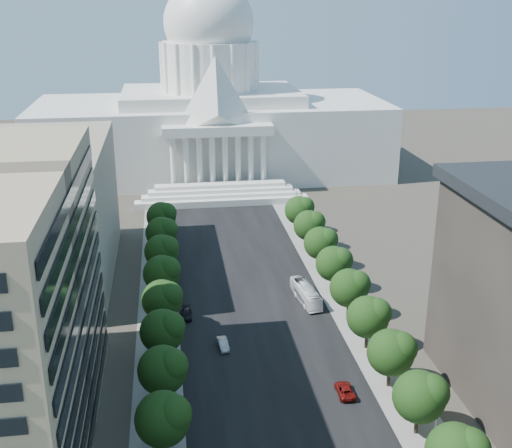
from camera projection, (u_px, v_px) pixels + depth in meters
name	position (u px, v px, depth m)	size (l,w,h in m)	color
road_asphalt	(246.00, 283.00, 140.74)	(30.00, 260.00, 0.01)	black
sidewalk_left	(158.00, 289.00, 138.23)	(8.00, 260.00, 0.02)	gray
sidewalk_right	(330.00, 278.00, 143.25)	(8.00, 260.00, 0.02)	gray
capitol	(211.00, 116.00, 222.40)	(120.00, 56.00, 73.00)	white
office_block_left_far	(20.00, 214.00, 138.65)	(38.00, 52.00, 30.00)	gray
tree_l_c	(165.00, 418.00, 85.73)	(7.79, 7.60, 9.97)	#33261C
tree_l_d	(165.00, 369.00, 96.91)	(7.79, 7.60, 9.97)	#33261C
tree_l_e	(164.00, 330.00, 108.09)	(7.79, 7.60, 9.97)	#33261C
tree_l_f	(164.00, 299.00, 119.27)	(7.79, 7.60, 9.97)	#33261C
tree_l_g	(163.00, 272.00, 130.46)	(7.79, 7.60, 9.97)	#33261C
tree_l_h	(163.00, 251.00, 141.64)	(7.79, 7.60, 9.97)	#33261C
tree_l_i	(163.00, 232.00, 152.82)	(7.79, 7.60, 9.97)	#33261C
tree_l_j	(163.00, 216.00, 164.00)	(7.79, 7.60, 9.97)	#33261C
tree_r_c	(422.00, 395.00, 90.48)	(7.79, 7.60, 9.97)	#33261C
tree_r_d	(393.00, 351.00, 101.67)	(7.79, 7.60, 9.97)	#33261C
tree_r_e	(370.00, 316.00, 112.85)	(7.79, 7.60, 9.97)	#33261C
tree_r_f	(351.00, 287.00, 124.03)	(7.79, 7.60, 9.97)	#33261C
tree_r_g	(335.00, 263.00, 135.21)	(7.79, 7.60, 9.97)	#33261C
tree_r_h	(322.00, 242.00, 146.39)	(7.79, 7.60, 9.97)	#33261C
tree_r_i	(310.00, 225.00, 157.57)	(7.79, 7.60, 9.97)	#33261C
tree_r_j	(300.00, 209.00, 168.76)	(7.79, 7.60, 9.97)	#33261C
streetlight_b	(434.00, 402.00, 90.15)	(2.61, 0.44, 9.00)	gray
streetlight_c	(378.00, 318.00, 113.45)	(2.61, 0.44, 9.00)	gray
streetlight_d	(341.00, 263.00, 136.74)	(2.61, 0.44, 9.00)	gray
streetlight_e	(314.00, 224.00, 160.04)	(2.61, 0.44, 9.00)	gray
streetlight_f	(295.00, 195.00, 183.33)	(2.61, 0.44, 9.00)	gray
car_silver	(223.00, 344.00, 114.79)	(1.66, 4.76, 1.57)	#989A9F
car_red	(345.00, 390.00, 101.46)	(2.51, 5.45, 1.51)	#650E0B
car_dark_b	(186.00, 314.00, 125.62)	(2.08, 5.12, 1.49)	black
city_bus	(306.00, 294.00, 131.99)	(2.93, 12.53, 3.49)	white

